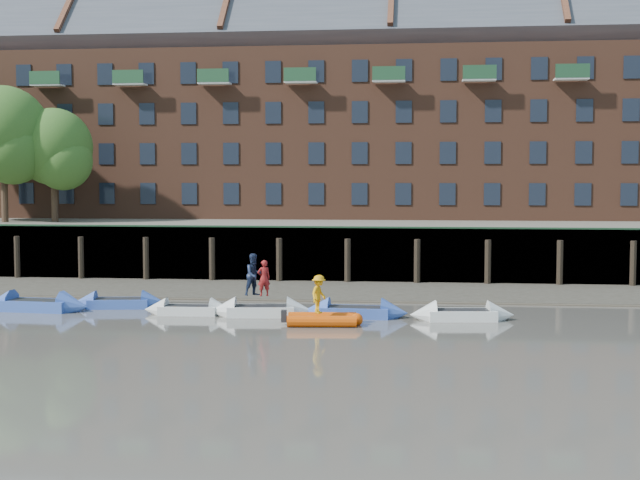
# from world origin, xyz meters

# --- Properties ---
(ground) EXTENTS (220.00, 220.00, 0.00)m
(ground) POSITION_xyz_m (0.00, 0.00, 0.00)
(ground) COLOR #59544C
(ground) RESTS_ON ground
(foreshore) EXTENTS (110.00, 8.00, 0.50)m
(foreshore) POSITION_xyz_m (0.00, 18.00, 0.00)
(foreshore) COLOR #3D382F
(foreshore) RESTS_ON ground
(mud_band) EXTENTS (110.00, 1.60, 0.10)m
(mud_band) POSITION_xyz_m (0.00, 14.60, 0.00)
(mud_band) COLOR #4C4336
(mud_band) RESTS_ON ground
(river_wall) EXTENTS (110.00, 1.23, 3.30)m
(river_wall) POSITION_xyz_m (-0.00, 22.38, 1.59)
(river_wall) COLOR #2D2A26
(river_wall) RESTS_ON ground
(bank_terrace) EXTENTS (110.00, 28.00, 3.20)m
(bank_terrace) POSITION_xyz_m (0.00, 36.00, 1.60)
(bank_terrace) COLOR #5E594D
(bank_terrace) RESTS_ON ground
(apartment_terrace) EXTENTS (80.60, 15.56, 20.98)m
(apartment_terrace) POSITION_xyz_m (-0.00, 36.99, 12.82)
(apartment_terrace) COLOR brown
(apartment_terrace) RESTS_ON bank_terrace
(tree_cluster) EXTENTS (11.76, 7.74, 9.40)m
(tree_cluster) POSITION_xyz_m (-25.62, 27.35, 9.00)
(tree_cluster) COLOR #3A281C
(tree_cluster) RESTS_ON bank_terrace
(rowboat_0) EXTENTS (5.11, 1.90, 1.45)m
(rowboat_0) POSITION_xyz_m (-15.37, 9.61, 0.26)
(rowboat_0) COLOR #3655B0
(rowboat_0) RESTS_ON ground
(rowboat_1) EXTENTS (4.51, 1.95, 1.27)m
(rowboat_1) POSITION_xyz_m (-11.92, 10.93, 0.22)
(rowboat_1) COLOR #3655B0
(rowboat_1) RESTS_ON ground
(rowboat_2) EXTENTS (4.06, 1.30, 1.17)m
(rowboat_2) POSITION_xyz_m (-8.14, 9.29, 0.21)
(rowboat_2) COLOR silver
(rowboat_2) RESTS_ON ground
(rowboat_3) EXTENTS (4.67, 1.78, 1.32)m
(rowboat_3) POSITION_xyz_m (-4.82, 9.17, 0.23)
(rowboat_3) COLOR silver
(rowboat_3) RESTS_ON ground
(rowboat_4) EXTENTS (4.66, 1.50, 1.34)m
(rowboat_4) POSITION_xyz_m (-0.66, 9.31, 0.24)
(rowboat_4) COLOR #3655B0
(rowboat_4) RESTS_ON ground
(rowboat_5) EXTENTS (4.60, 1.75, 1.30)m
(rowboat_5) POSITION_xyz_m (3.95, 9.04, 0.23)
(rowboat_5) COLOR silver
(rowboat_5) RESTS_ON ground
(rib_tender) EXTENTS (3.18, 1.71, 0.54)m
(rib_tender) POSITION_xyz_m (-1.75, 7.10, 0.24)
(rib_tender) COLOR #D44707
(rib_tender) RESTS_ON ground
(person_rower_a) EXTENTS (0.69, 0.60, 1.60)m
(person_rower_a) POSITION_xyz_m (-4.70, 9.20, 1.69)
(person_rower_a) COLOR maroon
(person_rower_a) RESTS_ON rowboat_3
(person_rower_b) EXTENTS (1.15, 1.13, 1.88)m
(person_rower_b) POSITION_xyz_m (-5.15, 9.32, 1.83)
(person_rower_b) COLOR #19233F
(person_rower_b) RESTS_ON rowboat_3
(person_rib_crew) EXTENTS (0.89, 1.17, 1.60)m
(person_rib_crew) POSITION_xyz_m (-2.01, 6.99, 1.31)
(person_rib_crew) COLOR orange
(person_rib_crew) RESTS_ON rib_tender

